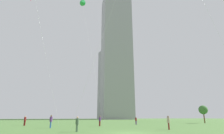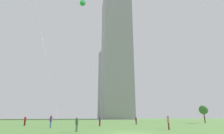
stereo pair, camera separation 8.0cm
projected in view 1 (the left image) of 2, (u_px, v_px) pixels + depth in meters
name	position (u px, v px, depth m)	size (l,w,h in m)	color
ground	(129.00, 133.00, 17.85)	(280.00, 280.00, 0.00)	#4C7538
person_standing_0	(168.00, 122.00, 22.39)	(0.38, 0.38, 1.70)	maroon
person_standing_1	(25.00, 120.00, 32.56)	(0.39, 0.39, 1.74)	maroon
person_standing_2	(100.00, 120.00, 30.93)	(0.39, 0.39, 1.76)	maroon
person_standing_3	(77.00, 123.00, 19.26)	(0.36, 0.36, 1.62)	#3F593F
person_standing_4	(51.00, 120.00, 25.89)	(0.41, 0.41, 1.83)	#1E478C
person_standing_5	(136.00, 120.00, 37.02)	(0.35, 0.35, 1.57)	#593372
kite_flying_0	(82.00, 2.00, 44.83)	(5.20, 9.96, 30.84)	silver
park_tree_0	(203.00, 110.00, 45.57)	(2.24, 2.24, 4.47)	brown
distant_highrise_0	(116.00, 53.00, 128.99)	(19.63, 23.15, 94.42)	#939399
distant_highrise_1	(112.00, 83.00, 140.75)	(16.49, 22.64, 56.22)	#939399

